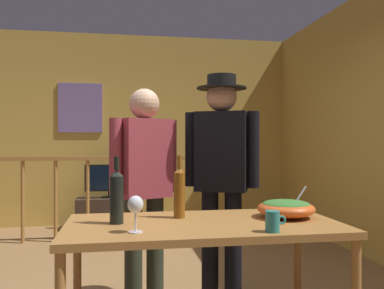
# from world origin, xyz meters

# --- Properties ---
(back_wall) EXTENTS (4.80, 0.10, 2.85)m
(back_wall) POSITION_xyz_m (0.00, 3.24, 1.42)
(back_wall) COLOR gold
(back_wall) RESTS_ON ground_plane
(side_wall_right) EXTENTS (0.10, 4.86, 2.85)m
(side_wall_right) POSITION_xyz_m (2.40, 0.97, 1.42)
(side_wall_right) COLOR gold
(side_wall_right) RESTS_ON ground_plane
(framed_picture) EXTENTS (0.63, 0.03, 0.73)m
(framed_picture) POSITION_xyz_m (-0.80, 3.18, 1.74)
(framed_picture) COLOR #836DAA
(stair_railing) EXTENTS (3.16, 0.10, 1.10)m
(stair_railing) POSITION_xyz_m (-0.19, 2.19, 0.66)
(stair_railing) COLOR #9E6B33
(stair_railing) RESTS_ON ground_plane
(tv_console) EXTENTS (0.90, 0.40, 0.44)m
(tv_console) POSITION_xyz_m (-0.38, 2.89, 0.22)
(tv_console) COLOR #38281E
(tv_console) RESTS_ON ground_plane
(flat_screen_tv) EXTENTS (0.67, 0.12, 0.47)m
(flat_screen_tv) POSITION_xyz_m (-0.38, 2.86, 0.72)
(flat_screen_tv) COLOR black
(flat_screen_tv) RESTS_ON tv_console
(serving_table) EXTENTS (1.55, 0.79, 0.77)m
(serving_table) POSITION_xyz_m (0.26, -0.75, 0.70)
(serving_table) COLOR #9E6B33
(serving_table) RESTS_ON ground_plane
(salad_bowl) EXTENTS (0.35, 0.35, 0.19)m
(salad_bowl) POSITION_xyz_m (0.79, -0.70, 0.83)
(salad_bowl) COLOR #DB5B23
(salad_bowl) RESTS_ON serving_table
(wine_glass) EXTENTS (0.08, 0.08, 0.19)m
(wine_glass) POSITION_xyz_m (-0.13, -0.96, 0.90)
(wine_glass) COLOR silver
(wine_glass) RESTS_ON serving_table
(wine_bottle_dark) EXTENTS (0.08, 0.08, 0.38)m
(wine_bottle_dark) POSITION_xyz_m (-0.22, -0.71, 0.92)
(wine_bottle_dark) COLOR black
(wine_bottle_dark) RESTS_ON serving_table
(wine_bottle_amber) EXTENTS (0.07, 0.07, 0.38)m
(wine_bottle_amber) POSITION_xyz_m (0.15, -0.60, 0.93)
(wine_bottle_amber) COLOR brown
(wine_bottle_amber) RESTS_ON serving_table
(mug_teal) EXTENTS (0.11, 0.07, 0.11)m
(mug_teal) POSITION_xyz_m (0.56, -1.07, 0.82)
(mug_teal) COLOR teal
(mug_teal) RESTS_ON serving_table
(person_standing_left) EXTENTS (0.51, 0.35, 1.62)m
(person_standing_left) POSITION_xyz_m (-0.03, 0.00, 0.95)
(person_standing_left) COLOR #2D3323
(person_standing_left) RESTS_ON ground_plane
(person_standing_right) EXTENTS (0.53, 0.38, 1.74)m
(person_standing_right) POSITION_xyz_m (0.56, 0.00, 1.04)
(person_standing_right) COLOR black
(person_standing_right) RESTS_ON ground_plane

